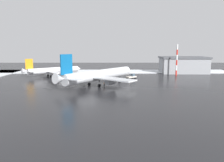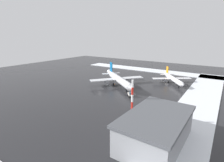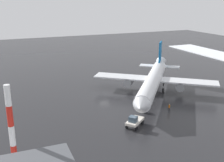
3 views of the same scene
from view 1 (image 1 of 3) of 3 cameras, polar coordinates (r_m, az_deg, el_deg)
ground_plane at (r=75.92m, az=5.28°, el=-1.90°), size 240.00×240.00×0.00m
snow_bank_far at (r=125.21m, az=3.10°, el=2.52°), size 152.00×16.00×0.34m
airplane_parked_starboard at (r=80.13m, az=-3.53°, el=1.56°), size 30.35×33.61×11.98m
airplane_foreground_jet at (r=109.43m, az=-15.24°, el=2.71°), size 25.34×21.97×8.79m
pushback_tug at (r=96.05m, az=5.13°, el=1.18°), size 4.98×4.57×2.50m
ground_crew_mid_apron at (r=91.62m, az=-1.55°, el=0.63°), size 0.36×0.36×1.71m
ground_crew_by_nose_gear at (r=79.19m, az=-2.04°, el=-0.70°), size 0.36×0.36×1.71m
antenna_mast at (r=112.46m, az=16.56°, el=5.27°), size 0.70×0.70×15.39m
cargo_hangar at (r=125.41m, az=18.14°, el=4.06°), size 25.33×15.56×8.80m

